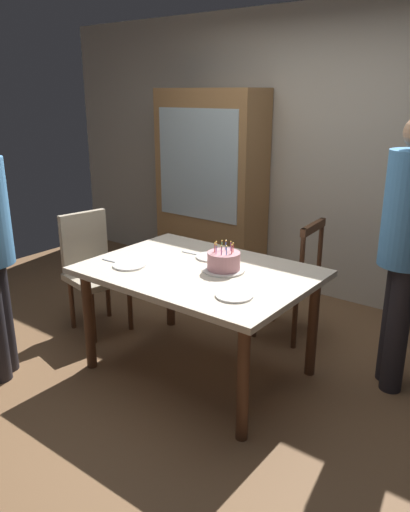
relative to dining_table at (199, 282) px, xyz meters
name	(u,v)px	position (x,y,z in m)	size (l,w,h in m)	color
ground	(199,370)	(0.00, 0.00, -0.67)	(6.40, 6.40, 0.00)	brown
back_wall	(325,157)	(0.00, 1.85, 0.63)	(6.40, 0.10, 2.60)	beige
dining_table	(199,282)	(0.00, 0.00, 0.00)	(1.48, 1.06, 0.76)	beige
birthday_cake	(224,262)	(0.15, 0.07, 0.15)	(0.28, 0.28, 0.19)	silver
plate_near_celebrant	(129,265)	(-0.41, -0.24, 0.10)	(0.22, 0.22, 0.01)	white
plate_far_side	(212,257)	(-0.07, 0.24, 0.10)	(0.22, 0.22, 0.01)	white
plate_near_guest	(234,295)	(0.44, -0.24, 0.10)	(0.22, 0.22, 0.01)	white
fork_near_celebrant	(112,261)	(-0.57, -0.25, 0.09)	(0.18, 0.02, 0.01)	silver
fork_far_side	(192,254)	(-0.23, 0.22, 0.09)	(0.18, 0.02, 0.01)	silver
chair_spindle_back	(289,281)	(0.22, 0.85, -0.21)	(0.47, 0.47, 0.95)	#56331E
chair_upholstered	(93,265)	(-1.13, 0.04, -0.13)	(0.52, 0.51, 0.95)	tan
person_guest	(406,241)	(1.11, 0.64, 0.33)	(0.32, 0.32, 1.74)	#262328
china_cabinet	(211,187)	(-1.07, 1.56, 0.29)	(1.10, 0.45, 1.90)	#9E7042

